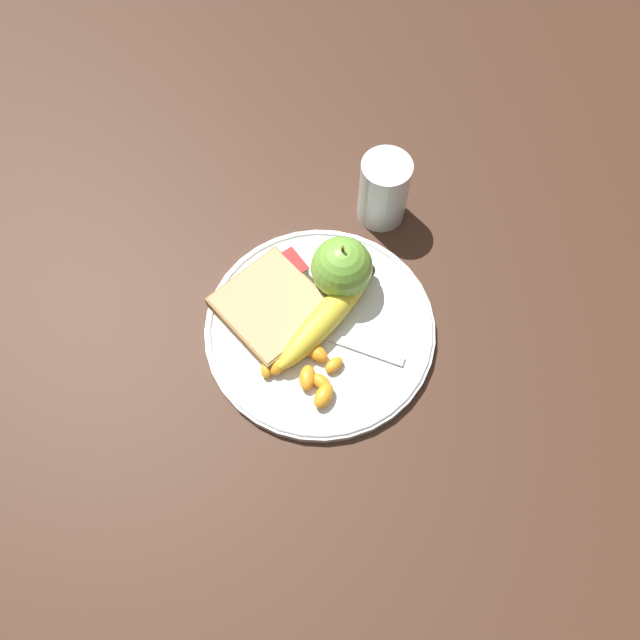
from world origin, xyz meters
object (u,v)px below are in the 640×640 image
plate (320,328)px  banana (328,314)px  jam_packet (290,268)px  apple (342,267)px  fork (328,336)px  juice_glass (383,192)px  bread_slice (272,307)px

plate → banana: (-0.00, 0.01, 0.02)m
jam_packet → apple: bearing=40.2°
fork → jam_packet: jam_packet is taller
apple → fork: size_ratio=0.58×
banana → fork: 0.03m
banana → jam_packet: banana is taller
juice_glass → jam_packet: (0.01, -0.16, -0.02)m
apple → jam_packet: size_ratio=2.16×
bread_slice → jam_packet: same height
apple → banana: (0.03, -0.05, -0.02)m
juice_glass → bread_slice: (0.04, -0.21, -0.02)m
plate → apple: bearing=120.9°
juice_glass → jam_packet: 0.16m
banana → juice_glass: bearing=120.6°
juice_glass → apple: 0.13m
juice_glass → fork: juice_glass is taller
plate → jam_packet: 0.09m
apple → jam_packet: apple is taller
plate → bread_slice: 0.07m
plate → banana: banana is taller
apple → fork: (0.05, -0.06, -0.04)m
juice_glass → fork: (0.11, -0.17, -0.03)m
apple → banana: size_ratio=0.48×
banana → fork: size_ratio=1.22×
fork → jam_packet: bearing=-41.6°
apple → jam_packet: 0.07m
apple → bread_slice: bearing=-100.9°
juice_glass → banana: (0.10, -0.16, -0.02)m
fork → jam_packet: size_ratio=3.71×
juice_glass → apple: (0.06, -0.12, 0.00)m
plate → apple: (-0.04, 0.06, 0.04)m
fork → jam_packet: (-0.10, 0.02, 0.01)m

